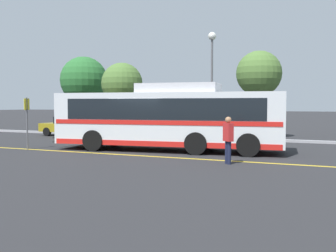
{
  "coord_description": "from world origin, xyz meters",
  "views": [
    {
      "loc": [
        8.5,
        -16.76,
        2.22
      ],
      "look_at": [
        1.12,
        0.4,
        1.18
      ],
      "focal_mm": 42.0,
      "sensor_mm": 36.0,
      "label": 1
    }
  ],
  "objects_px": {
    "bus_stop_sign": "(27,117)",
    "tree_0": "(122,84)",
    "parked_car_0": "(70,126)",
    "parked_car_1": "(133,127)",
    "transit_bus": "(168,117)",
    "tree_2": "(259,74)",
    "tree_1": "(84,80)",
    "street_lamp": "(212,61)",
    "pedestrian_0": "(228,137)"
  },
  "relations": [
    {
      "from": "parked_car_1",
      "to": "pedestrian_0",
      "type": "height_order",
      "value": "pedestrian_0"
    },
    {
      "from": "tree_0",
      "to": "tree_2",
      "type": "height_order",
      "value": "tree_2"
    },
    {
      "from": "parked_car_1",
      "to": "tree_2",
      "type": "relative_size",
      "value": 0.74
    },
    {
      "from": "tree_1",
      "to": "tree_2",
      "type": "bearing_deg",
      "value": -9.4
    },
    {
      "from": "tree_0",
      "to": "transit_bus",
      "type": "bearing_deg",
      "value": -48.81
    },
    {
      "from": "bus_stop_sign",
      "to": "tree_2",
      "type": "distance_m",
      "value": 14.63
    },
    {
      "from": "parked_car_0",
      "to": "tree_2",
      "type": "height_order",
      "value": "tree_2"
    },
    {
      "from": "bus_stop_sign",
      "to": "tree_1",
      "type": "height_order",
      "value": "tree_1"
    },
    {
      "from": "parked_car_0",
      "to": "tree_2",
      "type": "relative_size",
      "value": 0.7
    },
    {
      "from": "parked_car_0",
      "to": "tree_1",
      "type": "bearing_deg",
      "value": 28.81
    },
    {
      "from": "parked_car_1",
      "to": "pedestrian_0",
      "type": "distance_m",
      "value": 11.8
    },
    {
      "from": "parked_car_1",
      "to": "tree_1",
      "type": "relative_size",
      "value": 0.67
    },
    {
      "from": "transit_bus",
      "to": "street_lamp",
      "type": "distance_m",
      "value": 8.47
    },
    {
      "from": "pedestrian_0",
      "to": "tree_0",
      "type": "relative_size",
      "value": 0.33
    },
    {
      "from": "parked_car_0",
      "to": "tree_2",
      "type": "xyz_separation_m",
      "value": [
        12.52,
        3.41,
        3.5
      ]
    },
    {
      "from": "bus_stop_sign",
      "to": "tree_1",
      "type": "relative_size",
      "value": 0.4
    },
    {
      "from": "transit_bus",
      "to": "parked_car_1",
      "type": "distance_m",
      "value": 7.12
    },
    {
      "from": "pedestrian_0",
      "to": "tree_0",
      "type": "distance_m",
      "value": 16.16
    },
    {
      "from": "parked_car_0",
      "to": "parked_car_1",
      "type": "height_order",
      "value": "parked_car_1"
    },
    {
      "from": "pedestrian_0",
      "to": "tree_2",
      "type": "xyz_separation_m",
      "value": [
        -1.04,
        11.8,
        3.19
      ]
    },
    {
      "from": "pedestrian_0",
      "to": "tree_1",
      "type": "relative_size",
      "value": 0.28
    },
    {
      "from": "bus_stop_sign",
      "to": "tree_0",
      "type": "height_order",
      "value": "tree_0"
    },
    {
      "from": "tree_2",
      "to": "pedestrian_0",
      "type": "bearing_deg",
      "value": -84.95
    },
    {
      "from": "bus_stop_sign",
      "to": "pedestrian_0",
      "type": "bearing_deg",
      "value": -101.37
    },
    {
      "from": "transit_bus",
      "to": "pedestrian_0",
      "type": "xyz_separation_m",
      "value": [
        3.7,
        -3.0,
        -0.59
      ]
    },
    {
      "from": "transit_bus",
      "to": "tree_0",
      "type": "height_order",
      "value": "tree_0"
    },
    {
      "from": "parked_car_0",
      "to": "street_lamp",
      "type": "xyz_separation_m",
      "value": [
        9.65,
        2.33,
        4.36
      ]
    },
    {
      "from": "tree_2",
      "to": "tree_0",
      "type": "bearing_deg",
      "value": -177.94
    },
    {
      "from": "transit_bus",
      "to": "parked_car_1",
      "type": "relative_size",
      "value": 2.66
    },
    {
      "from": "parked_car_0",
      "to": "street_lamp",
      "type": "height_order",
      "value": "street_lamp"
    },
    {
      "from": "transit_bus",
      "to": "street_lamp",
      "type": "relative_size",
      "value": 1.63
    },
    {
      "from": "parked_car_0",
      "to": "transit_bus",
      "type": "bearing_deg",
      "value": -116.51
    },
    {
      "from": "transit_bus",
      "to": "street_lamp",
      "type": "xyz_separation_m",
      "value": [
        -0.21,
        7.73,
        3.47
      ]
    },
    {
      "from": "bus_stop_sign",
      "to": "tree_0",
      "type": "relative_size",
      "value": 0.48
    },
    {
      "from": "bus_stop_sign",
      "to": "tree_0",
      "type": "distance_m",
      "value": 10.9
    },
    {
      "from": "parked_car_1",
      "to": "bus_stop_sign",
      "type": "bearing_deg",
      "value": 161.98
    },
    {
      "from": "transit_bus",
      "to": "pedestrian_0",
      "type": "relative_size",
      "value": 6.41
    },
    {
      "from": "parked_car_0",
      "to": "tree_0",
      "type": "distance_m",
      "value": 4.97
    },
    {
      "from": "transit_bus",
      "to": "parked_car_1",
      "type": "height_order",
      "value": "transit_bus"
    },
    {
      "from": "parked_car_1",
      "to": "transit_bus",
      "type": "bearing_deg",
      "value": -141.77
    },
    {
      "from": "tree_0",
      "to": "bus_stop_sign",
      "type": "bearing_deg",
      "value": -85.82
    },
    {
      "from": "pedestrian_0",
      "to": "bus_stop_sign",
      "type": "relative_size",
      "value": 0.69
    },
    {
      "from": "parked_car_0",
      "to": "pedestrian_0",
      "type": "bearing_deg",
      "value": -119.61
    },
    {
      "from": "tree_1",
      "to": "tree_0",
      "type": "bearing_deg",
      "value": -28.15
    },
    {
      "from": "street_lamp",
      "to": "bus_stop_sign",
      "type": "bearing_deg",
      "value": -122.74
    },
    {
      "from": "parked_car_0",
      "to": "tree_1",
      "type": "xyz_separation_m",
      "value": [
        -3.0,
        5.98,
        3.59
      ]
    },
    {
      "from": "parked_car_1",
      "to": "pedestrian_0",
      "type": "relative_size",
      "value": 2.41
    },
    {
      "from": "transit_bus",
      "to": "pedestrian_0",
      "type": "height_order",
      "value": "transit_bus"
    },
    {
      "from": "pedestrian_0",
      "to": "tree_1",
      "type": "height_order",
      "value": "tree_1"
    },
    {
      "from": "pedestrian_0",
      "to": "street_lamp",
      "type": "bearing_deg",
      "value": -25.31
    }
  ]
}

